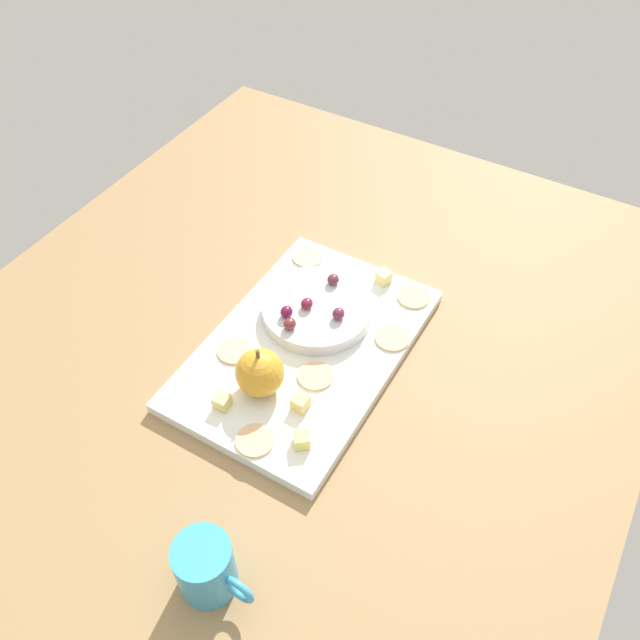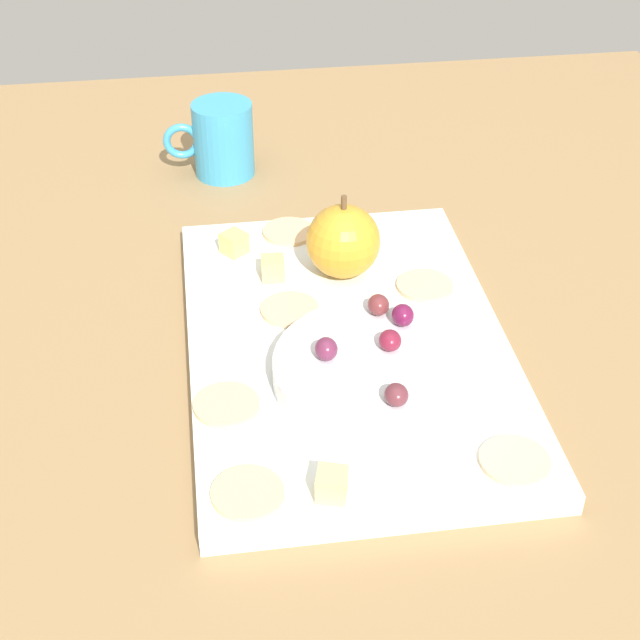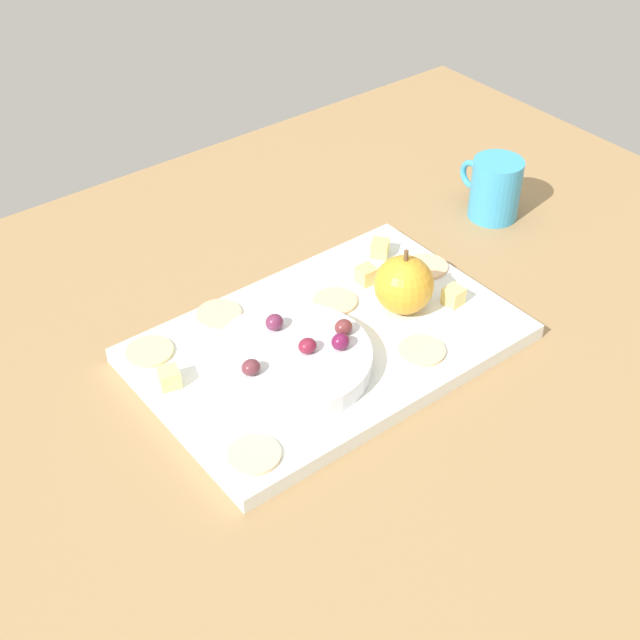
{
  "view_description": "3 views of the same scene",
  "coord_description": "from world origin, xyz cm",
  "px_view_note": "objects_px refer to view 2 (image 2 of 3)",
  "views": [
    {
      "loc": [
        -49.66,
        -35.0,
        78.31
      ],
      "look_at": [
        3.92,
        -3.7,
        9.98
      ],
      "focal_mm": 37.24,
      "sensor_mm": 36.0,
      "label": 1
    },
    {
      "loc": [
        63.04,
        -13.44,
        53.19
      ],
      "look_at": [
        2.75,
        -4.84,
        8.77
      ],
      "focal_mm": 53.97,
      "sensor_mm": 36.0,
      "label": 2
    },
    {
      "loc": [
        47.13,
        54.1,
        67.02
      ],
      "look_at": [
        3.91,
        -1.23,
        10.29
      ],
      "focal_mm": 50.16,
      "sensor_mm": 36.0,
      "label": 3
    }
  ],
  "objects_px": {
    "cheese_cube_1": "(234,243)",
    "cheese_cube_2": "(273,268)",
    "grape_1": "(386,341)",
    "cheese_cube_0": "(363,232)",
    "grape_4": "(374,305)",
    "cracker_5": "(226,405)",
    "grape_3": "(326,349)",
    "cracker_0": "(425,286)",
    "cracker_3": "(290,309)",
    "serving_dish": "(380,371)",
    "cup": "(222,139)",
    "platter": "(347,346)",
    "cracker_2": "(248,493)",
    "grape_2": "(396,395)",
    "cracker_4": "(515,461)",
    "apple_whole": "(343,241)",
    "cheese_cube_3": "(332,484)",
    "grape_0": "(403,315)",
    "cracker_1": "(289,232)"
  },
  "relations": [
    {
      "from": "cheese_cube_0",
      "to": "grape_4",
      "type": "xyz_separation_m",
      "value": [
        0.15,
        -0.02,
        0.02
      ]
    },
    {
      "from": "cheese_cube_2",
      "to": "cheese_cube_3",
      "type": "bearing_deg",
      "value": 2.56
    },
    {
      "from": "cracker_5",
      "to": "grape_3",
      "type": "bearing_deg",
      "value": 104.47
    },
    {
      "from": "platter",
      "to": "cracker_0",
      "type": "relative_size",
      "value": 7.92
    },
    {
      "from": "grape_0",
      "to": "grape_1",
      "type": "bearing_deg",
      "value": -32.92
    },
    {
      "from": "cracker_1",
      "to": "grape_4",
      "type": "relative_size",
      "value": 2.57
    },
    {
      "from": "platter",
      "to": "cracker_3",
      "type": "height_order",
      "value": "cracker_3"
    },
    {
      "from": "cheese_cube_0",
      "to": "cracker_4",
      "type": "height_order",
      "value": "cheese_cube_0"
    },
    {
      "from": "cheese_cube_1",
      "to": "grape_1",
      "type": "relative_size",
      "value": 1.04
    },
    {
      "from": "cheese_cube_0",
      "to": "cheese_cube_3",
      "type": "relative_size",
      "value": 1.0
    },
    {
      "from": "cheese_cube_2",
      "to": "cracker_2",
      "type": "xyz_separation_m",
      "value": [
        0.26,
        -0.04,
        -0.01
      ]
    },
    {
      "from": "cracker_2",
      "to": "grape_3",
      "type": "bearing_deg",
      "value": 148.02
    },
    {
      "from": "cheese_cube_0",
      "to": "cracker_0",
      "type": "height_order",
      "value": "cheese_cube_0"
    },
    {
      "from": "cracker_4",
      "to": "grape_0",
      "type": "relative_size",
      "value": 2.57
    },
    {
      "from": "cheese_cube_3",
      "to": "grape_1",
      "type": "height_order",
      "value": "grape_1"
    },
    {
      "from": "cracker_4",
      "to": "cracker_5",
      "type": "distance_m",
      "value": 0.21
    },
    {
      "from": "cheese_cube_2",
      "to": "grape_3",
      "type": "bearing_deg",
      "value": 9.9
    },
    {
      "from": "cracker_0",
      "to": "grape_4",
      "type": "relative_size",
      "value": 2.57
    },
    {
      "from": "cheese_cube_0",
      "to": "grape_2",
      "type": "xyz_separation_m",
      "value": [
        0.25,
        -0.02,
        0.02
      ]
    },
    {
      "from": "serving_dish",
      "to": "cup",
      "type": "xyz_separation_m",
      "value": [
        -0.39,
        -0.1,
        0.01
      ]
    },
    {
      "from": "platter",
      "to": "serving_dish",
      "type": "xyz_separation_m",
      "value": [
        0.06,
        0.01,
        0.02
      ]
    },
    {
      "from": "grape_2",
      "to": "cracker_0",
      "type": "bearing_deg",
      "value": 159.92
    },
    {
      "from": "cheese_cube_1",
      "to": "cracker_5",
      "type": "bearing_deg",
      "value": -5.64
    },
    {
      "from": "apple_whole",
      "to": "cracker_3",
      "type": "height_order",
      "value": "apple_whole"
    },
    {
      "from": "cheese_cube_1",
      "to": "grape_4",
      "type": "height_order",
      "value": "grape_4"
    },
    {
      "from": "cracker_2",
      "to": "grape_1",
      "type": "height_order",
      "value": "grape_1"
    },
    {
      "from": "cracker_0",
      "to": "cracker_3",
      "type": "height_order",
      "value": "same"
    },
    {
      "from": "cracker_0",
      "to": "platter",
      "type": "bearing_deg",
      "value": -52.06
    },
    {
      "from": "cracker_3",
      "to": "grape_3",
      "type": "height_order",
      "value": "grape_3"
    },
    {
      "from": "cheese_cube_1",
      "to": "grape_3",
      "type": "relative_size",
      "value": 1.04
    },
    {
      "from": "grape_0",
      "to": "grape_2",
      "type": "height_order",
      "value": "grape_0"
    },
    {
      "from": "cracker_4",
      "to": "apple_whole",
      "type": "bearing_deg",
      "value": -162.63
    },
    {
      "from": "grape_3",
      "to": "grape_1",
      "type": "bearing_deg",
      "value": 95.96
    },
    {
      "from": "cracker_5",
      "to": "cup",
      "type": "relative_size",
      "value": 0.51
    },
    {
      "from": "cheese_cube_0",
      "to": "platter",
      "type": "bearing_deg",
      "value": -15.04
    },
    {
      "from": "cheese_cube_0",
      "to": "grape_0",
      "type": "height_order",
      "value": "grape_0"
    },
    {
      "from": "cheese_cube_3",
      "to": "grape_1",
      "type": "bearing_deg",
      "value": 153.95
    },
    {
      "from": "platter",
      "to": "cheese_cube_1",
      "type": "xyz_separation_m",
      "value": [
        -0.14,
        -0.08,
        0.02
      ]
    },
    {
      "from": "cheese_cube_2",
      "to": "grape_4",
      "type": "height_order",
      "value": "grape_4"
    },
    {
      "from": "cheese_cube_2",
      "to": "cracker_3",
      "type": "distance_m",
      "value": 0.05
    },
    {
      "from": "apple_whole",
      "to": "cheese_cube_2",
      "type": "bearing_deg",
      "value": -90.58
    },
    {
      "from": "cheese_cube_2",
      "to": "cracker_0",
      "type": "distance_m",
      "value": 0.13
    },
    {
      "from": "serving_dish",
      "to": "cup",
      "type": "distance_m",
      "value": 0.41
    },
    {
      "from": "cheese_cube_2",
      "to": "cracker_3",
      "type": "relative_size",
      "value": 0.41
    },
    {
      "from": "cheese_cube_0",
      "to": "cheese_cube_1",
      "type": "xyz_separation_m",
      "value": [
        0.0,
        -0.12,
        0.0
      ]
    },
    {
      "from": "cracker_4",
      "to": "grape_0",
      "type": "height_order",
      "value": "grape_0"
    },
    {
      "from": "cheese_cube_2",
      "to": "cracker_4",
      "type": "xyz_separation_m",
      "value": [
        0.25,
        0.14,
        -0.01
      ]
    },
    {
      "from": "cracker_3",
      "to": "cracker_5",
      "type": "height_order",
      "value": "same"
    },
    {
      "from": "cracker_2",
      "to": "cracker_5",
      "type": "bearing_deg",
      "value": -174.75
    },
    {
      "from": "cheese_cube_1",
      "to": "cheese_cube_2",
      "type": "distance_m",
      "value": 0.06
    }
  ]
}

